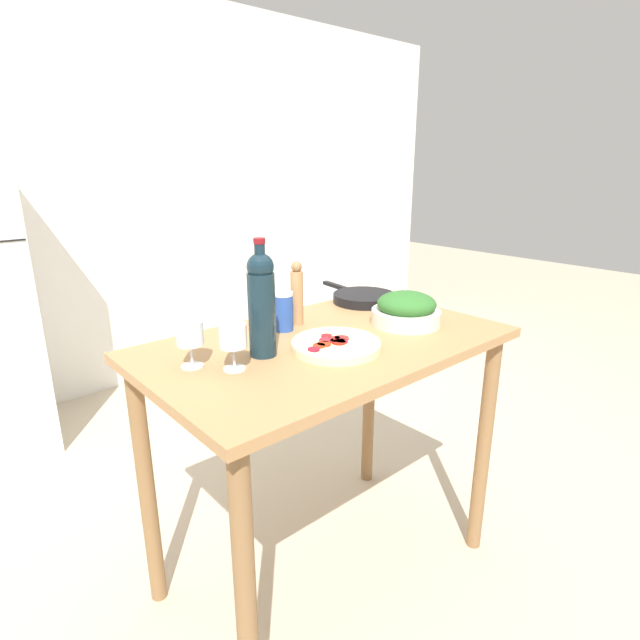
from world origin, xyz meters
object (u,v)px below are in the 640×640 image
wine_bottle (261,302)px  homemade_pizza (336,345)px  pepper_mill (297,294)px  wine_glass_near (233,338)px  wine_glass_far (190,336)px  salt_canister (283,311)px  cast_iron_skillet (364,297)px  salad_bowl (406,310)px

wine_bottle → homemade_pizza: 0.28m
pepper_mill → wine_glass_near: bearing=-152.0°
wine_glass_far → pepper_mill: (0.48, 0.12, 0.02)m
homemade_pizza → salt_canister: (-0.01, 0.26, 0.05)m
cast_iron_skillet → wine_glass_far: bearing=-169.4°
wine_glass_near → homemade_pizza: bearing=-12.7°
wine_bottle → salad_bowl: wine_bottle is taller
wine_bottle → homemade_pizza: bearing=-29.5°
wine_glass_near → cast_iron_skillet: bearing=18.1°
pepper_mill → salt_canister: bearing=-163.4°
salad_bowl → salt_canister: bearing=147.6°
wine_glass_far → pepper_mill: pepper_mill is taller
wine_glass_near → pepper_mill: bearing=28.0°
homemade_pizza → salt_canister: 0.27m
pepper_mill → cast_iron_skillet: (0.40, 0.05, -0.09)m
salad_bowl → homemade_pizza: salad_bowl is taller
salad_bowl → homemade_pizza: (-0.37, -0.02, -0.04)m
pepper_mill → homemade_pizza: 0.31m
salt_canister → homemade_pizza: bearing=-88.6°
wine_glass_near → pepper_mill: pepper_mill is taller
wine_glass_far → wine_bottle: bearing=-15.7°
wine_bottle → salt_canister: (0.19, 0.15, -0.10)m
salt_canister → pepper_mill: bearing=16.6°
wine_glass_near → cast_iron_skillet: (0.80, 0.26, -0.07)m
wine_glass_near → pepper_mill: (0.40, 0.21, 0.02)m
cast_iron_skillet → wine_bottle: bearing=-161.7°
salad_bowl → cast_iron_skillet: (0.10, 0.31, -0.03)m
wine_glass_near → salt_canister: bearing=30.5°
salad_bowl → wine_glass_near: bearing=175.8°
salad_bowl → homemade_pizza: bearing=-176.4°
salad_bowl → salt_canister: (-0.38, 0.24, 0.02)m
wine_glass_near → salt_canister: 0.37m
wine_bottle → cast_iron_skillet: (0.68, 0.22, -0.15)m
wine_bottle → homemade_pizza: (0.20, -0.11, -0.15)m
wine_glass_near → cast_iron_skillet: size_ratio=0.32×
wine_glass_far → salad_bowl: bearing=-10.8°
salad_bowl → wine_glass_far: bearing=169.2°
wine_glass_far → pepper_mill: size_ratio=0.59×
homemade_pizza → wine_bottle: bearing=150.5°
wine_bottle → salad_bowl: size_ratio=1.43×
wine_bottle → wine_glass_near: size_ratio=2.63×
wine_bottle → pepper_mill: wine_bottle is taller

